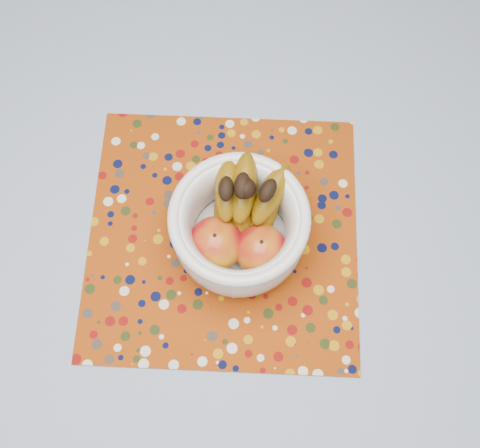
% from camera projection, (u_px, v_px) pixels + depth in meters
% --- Properties ---
extents(table, '(1.20, 1.20, 0.75)m').
position_uv_depth(table, '(207.00, 263.00, 0.93)').
color(table, brown).
rests_on(table, ground).
extents(tablecloth, '(1.32, 1.32, 0.01)m').
position_uv_depth(tablecloth, '(204.00, 248.00, 0.86)').
color(tablecloth, slate).
rests_on(tablecloth, table).
extents(placemat, '(0.47, 0.47, 0.00)m').
position_uv_depth(placemat, '(223.00, 234.00, 0.86)').
color(placemat, '#883207').
rests_on(placemat, tablecloth).
extents(fruit_bowl, '(0.19, 0.20, 0.16)m').
position_uv_depth(fruit_bowl, '(241.00, 223.00, 0.79)').
color(fruit_bowl, white).
rests_on(fruit_bowl, placemat).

